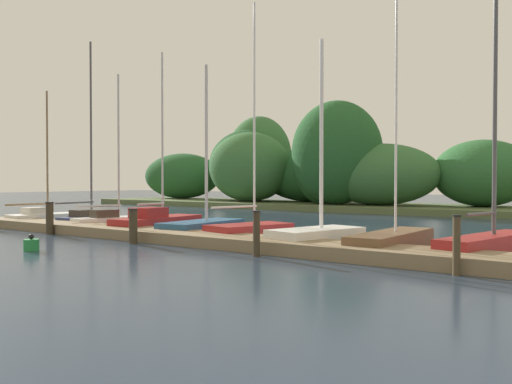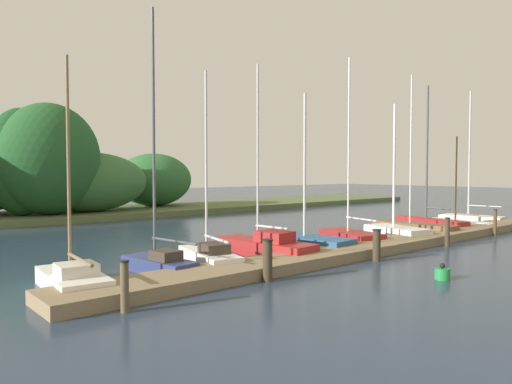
# 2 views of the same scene
# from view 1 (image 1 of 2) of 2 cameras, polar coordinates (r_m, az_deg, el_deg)

# --- Properties ---
(dock_pier) EXTENTS (26.58, 1.80, 0.35)m
(dock_pier) POSITION_cam_1_polar(r_m,az_deg,el_deg) (17.14, -4.17, -4.96)
(dock_pier) COLOR #847051
(dock_pier) RESTS_ON ground
(far_shore) EXTENTS (57.62, 8.64, 7.44)m
(far_shore) POSITION_cam_1_polar(r_m,az_deg,el_deg) (40.71, 5.53, 2.28)
(far_shore) COLOR #56663D
(far_shore) RESTS_ON ground
(sailboat_0) EXTENTS (1.53, 3.53, 6.19)m
(sailboat_0) POSITION_cam_1_polar(r_m,az_deg,el_deg) (27.34, -21.13, -2.39)
(sailboat_0) COLOR white
(sailboat_0) RESTS_ON ground
(sailboat_1) EXTENTS (1.27, 3.38, 8.14)m
(sailboat_1) POSITION_cam_1_polar(r_m,az_deg,el_deg) (25.28, -16.96, -2.43)
(sailboat_1) COLOR navy
(sailboat_1) RESTS_ON ground
(sailboat_2) EXTENTS (1.76, 3.63, 6.48)m
(sailboat_2) POSITION_cam_1_polar(r_m,az_deg,el_deg) (23.77, -14.42, -2.83)
(sailboat_2) COLOR white
(sailboat_2) RESTS_ON ground
(sailboat_3) EXTENTS (1.75, 4.52, 7.08)m
(sailboat_3) POSITION_cam_1_polar(r_m,az_deg,el_deg) (21.97, -10.02, -3.06)
(sailboat_3) COLOR maroon
(sailboat_3) RESTS_ON ground
(sailboat_4) EXTENTS (1.69, 3.94, 6.28)m
(sailboat_4) POSITION_cam_1_polar(r_m,az_deg,el_deg) (20.29, -5.34, -3.52)
(sailboat_4) COLOR #285684
(sailboat_4) RESTS_ON ground
(sailboat_5) EXTENTS (1.99, 3.28, 8.02)m
(sailboat_5) POSITION_cam_1_polar(r_m,az_deg,el_deg) (18.55, -0.37, -3.95)
(sailboat_5) COLOR maroon
(sailboat_5) RESTS_ON ground
(sailboat_6) EXTENTS (1.98, 3.42, 6.25)m
(sailboat_6) POSITION_cam_1_polar(r_m,az_deg,el_deg) (16.64, 6.61, -4.47)
(sailboat_6) COLOR white
(sailboat_6) RESTS_ON ground
(sailboat_7) EXTENTS (1.15, 4.37, 7.93)m
(sailboat_7) POSITION_cam_1_polar(r_m,az_deg,el_deg) (16.06, 14.16, -4.84)
(sailboat_7) COLOR brown
(sailboat_7) RESTS_ON ground
(sailboat_8) EXTENTS (1.69, 4.54, 7.78)m
(sailboat_8) POSITION_cam_1_polar(r_m,az_deg,el_deg) (15.79, 23.32, -4.66)
(sailboat_8) COLOR maroon
(sailboat_8) RESTS_ON ground
(mooring_piling_1) EXTENTS (0.32, 0.32, 1.21)m
(mooring_piling_1) POSITION_cam_1_polar(r_m,az_deg,el_deg) (22.04, -20.66, -2.53)
(mooring_piling_1) COLOR #3D3323
(mooring_piling_1) RESTS_ON ground
(mooring_piling_2) EXTENTS (0.31, 0.31, 1.12)m
(mooring_piling_2) POSITION_cam_1_polar(r_m,az_deg,el_deg) (17.93, -12.65, -3.47)
(mooring_piling_2) COLOR #3D3323
(mooring_piling_2) RESTS_ON ground
(mooring_piling_3) EXTENTS (0.21, 0.21, 1.22)m
(mooring_piling_3) POSITION_cam_1_polar(r_m,az_deg,el_deg) (14.52, 0.05, -4.33)
(mooring_piling_3) COLOR #3D3323
(mooring_piling_3) RESTS_ON ground
(mooring_piling_4) EXTENTS (0.19, 0.19, 1.29)m
(mooring_piling_4) POSITION_cam_1_polar(r_m,az_deg,el_deg) (12.37, 20.14, -5.19)
(mooring_piling_4) COLOR #4C3D28
(mooring_piling_4) RESTS_ON ground
(channel_buoy_0) EXTENTS (0.43, 0.43, 0.48)m
(channel_buoy_0) POSITION_cam_1_polar(r_m,az_deg,el_deg) (17.04, -22.34, -5.08)
(channel_buoy_0) COLOR #23843D
(channel_buoy_0) RESTS_ON ground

